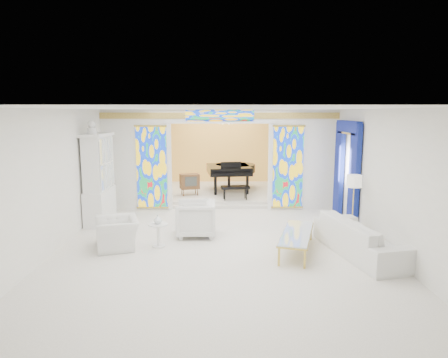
{
  "coord_description": "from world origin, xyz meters",
  "views": [
    {
      "loc": [
        0.0,
        -9.87,
        2.94
      ],
      "look_at": [
        0.1,
        0.2,
        1.23
      ],
      "focal_mm": 32.0,
      "sensor_mm": 36.0,
      "label": 1
    }
  ],
  "objects_px": {
    "armchair_right": "(196,219)",
    "tv_console": "(190,181)",
    "armchair_left": "(117,233)",
    "coffee_table": "(297,234)",
    "china_cabinet": "(99,179)",
    "grand_piano": "(232,169)",
    "sofa": "(362,237)"
  },
  "relations": [
    {
      "from": "armchair_right",
      "to": "tv_console",
      "type": "xyz_separation_m",
      "value": [
        -0.44,
        3.88,
        0.22
      ]
    },
    {
      "from": "armchair_left",
      "to": "coffee_table",
      "type": "bearing_deg",
      "value": 67.28
    },
    {
      "from": "china_cabinet",
      "to": "armchair_right",
      "type": "relative_size",
      "value": 2.95
    },
    {
      "from": "armchair_right",
      "to": "coffee_table",
      "type": "height_order",
      "value": "armchair_right"
    },
    {
      "from": "tv_console",
      "to": "grand_piano",
      "type": "bearing_deg",
      "value": 14.02
    },
    {
      "from": "armchair_right",
      "to": "coffee_table",
      "type": "distance_m",
      "value": 2.47
    },
    {
      "from": "grand_piano",
      "to": "sofa",
      "type": "bearing_deg",
      "value": -74.15
    },
    {
      "from": "armchair_left",
      "to": "tv_console",
      "type": "distance_m",
      "value": 4.87
    },
    {
      "from": "sofa",
      "to": "tv_console",
      "type": "height_order",
      "value": "tv_console"
    },
    {
      "from": "sofa",
      "to": "armchair_right",
      "type": "bearing_deg",
      "value": 57.47
    },
    {
      "from": "china_cabinet",
      "to": "sofa",
      "type": "relative_size",
      "value": 1.07
    },
    {
      "from": "armchair_left",
      "to": "grand_piano",
      "type": "height_order",
      "value": "grand_piano"
    },
    {
      "from": "china_cabinet",
      "to": "armchair_right",
      "type": "bearing_deg",
      "value": -25.45
    },
    {
      "from": "armchair_left",
      "to": "tv_console",
      "type": "xyz_separation_m",
      "value": [
        1.23,
        4.7,
        0.32
      ]
    },
    {
      "from": "armchair_right",
      "to": "tv_console",
      "type": "bearing_deg",
      "value": -174.25
    },
    {
      "from": "sofa",
      "to": "tv_console",
      "type": "xyz_separation_m",
      "value": [
        -3.96,
        5.19,
        0.27
      ]
    },
    {
      "from": "coffee_table",
      "to": "tv_console",
      "type": "bearing_deg",
      "value": 117.66
    },
    {
      "from": "armchair_left",
      "to": "armchair_right",
      "type": "xyz_separation_m",
      "value": [
        1.66,
        0.82,
        0.1
      ]
    },
    {
      "from": "coffee_table",
      "to": "tv_console",
      "type": "relative_size",
      "value": 2.82
    },
    {
      "from": "armchair_left",
      "to": "armchair_right",
      "type": "relative_size",
      "value": 1.08
    },
    {
      "from": "armchair_right",
      "to": "grand_piano",
      "type": "relative_size",
      "value": 0.32
    },
    {
      "from": "china_cabinet",
      "to": "tv_console",
      "type": "distance_m",
      "value": 3.47
    },
    {
      "from": "armchair_left",
      "to": "grand_piano",
      "type": "distance_m",
      "value": 6.19
    },
    {
      "from": "armchair_left",
      "to": "tv_console",
      "type": "bearing_deg",
      "value": 147.45
    },
    {
      "from": "sofa",
      "to": "grand_piano",
      "type": "relative_size",
      "value": 0.89
    },
    {
      "from": "china_cabinet",
      "to": "armchair_left",
      "type": "height_order",
      "value": "china_cabinet"
    },
    {
      "from": "china_cabinet",
      "to": "sofa",
      "type": "height_order",
      "value": "china_cabinet"
    },
    {
      "from": "armchair_right",
      "to": "sofa",
      "type": "height_order",
      "value": "armchair_right"
    },
    {
      "from": "armchair_left",
      "to": "grand_piano",
      "type": "bearing_deg",
      "value": 136.47
    },
    {
      "from": "china_cabinet",
      "to": "sofa",
      "type": "distance_m",
      "value": 6.72
    },
    {
      "from": "coffee_table",
      "to": "grand_piano",
      "type": "distance_m",
      "value": 6.02
    },
    {
      "from": "sofa",
      "to": "armchair_left",
      "type": "bearing_deg",
      "value": 72.39
    }
  ]
}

